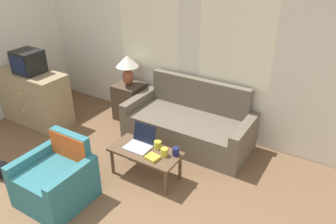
{
  "coord_description": "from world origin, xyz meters",
  "views": [
    {
      "loc": [
        2.2,
        -0.72,
        2.81
      ],
      "look_at": [
        0.16,
        2.62,
        0.75
      ],
      "focal_mm": 35.0,
      "sensor_mm": 36.0,
      "label": 1
    }
  ],
  "objects_px": {
    "cat_black": "(1,169)",
    "couch": "(189,125)",
    "cup_white": "(164,152)",
    "book_red": "(153,157)",
    "coffee_table": "(145,154)",
    "cup_yellow": "(176,151)",
    "laptop": "(140,142)",
    "cup_navy": "(158,145)",
    "television": "(28,62)",
    "armchair": "(58,180)",
    "table_lamp": "(127,65)"
  },
  "relations": [
    {
      "from": "cat_black",
      "to": "couch",
      "type": "bearing_deg",
      "value": -130.48
    },
    {
      "from": "cup_white",
      "to": "book_red",
      "type": "relative_size",
      "value": 0.57
    },
    {
      "from": "coffee_table",
      "to": "cup_yellow",
      "type": "xyz_separation_m",
      "value": [
        0.38,
        0.12,
        0.11
      ]
    },
    {
      "from": "coffee_table",
      "to": "laptop",
      "type": "xyz_separation_m",
      "value": [
        -0.12,
        0.06,
        0.11
      ]
    },
    {
      "from": "cup_navy",
      "to": "cup_white",
      "type": "bearing_deg",
      "value": -31.26
    },
    {
      "from": "cup_navy",
      "to": "book_red",
      "type": "distance_m",
      "value": 0.25
    },
    {
      "from": "television",
      "to": "cup_yellow",
      "type": "xyz_separation_m",
      "value": [
        2.82,
        -0.14,
        -0.63
      ]
    },
    {
      "from": "armchair",
      "to": "cup_white",
      "type": "bearing_deg",
      "value": 45.36
    },
    {
      "from": "laptop",
      "to": "cup_yellow",
      "type": "bearing_deg",
      "value": 6.98
    },
    {
      "from": "couch",
      "to": "television",
      "type": "relative_size",
      "value": 4.51
    },
    {
      "from": "armchair",
      "to": "cat_black",
      "type": "xyz_separation_m",
      "value": [
        -0.99,
        -0.11,
        -0.16
      ]
    },
    {
      "from": "couch",
      "to": "cup_navy",
      "type": "bearing_deg",
      "value": -87.94
    },
    {
      "from": "television",
      "to": "coffee_table",
      "type": "bearing_deg",
      "value": -6.12
    },
    {
      "from": "coffee_table",
      "to": "cup_yellow",
      "type": "height_order",
      "value": "cup_yellow"
    },
    {
      "from": "laptop",
      "to": "television",
      "type": "bearing_deg",
      "value": 175.03
    },
    {
      "from": "television",
      "to": "laptop",
      "type": "relative_size",
      "value": 1.28
    },
    {
      "from": "book_red",
      "to": "television",
      "type": "bearing_deg",
      "value": 172.23
    },
    {
      "from": "cup_yellow",
      "to": "armchair",
      "type": "bearing_deg",
      "value": -135.65
    },
    {
      "from": "laptop",
      "to": "cup_white",
      "type": "height_order",
      "value": "laptop"
    },
    {
      "from": "television",
      "to": "cat_black",
      "type": "relative_size",
      "value": 0.7
    },
    {
      "from": "armchair",
      "to": "laptop",
      "type": "height_order",
      "value": "armchair"
    },
    {
      "from": "table_lamp",
      "to": "laptop",
      "type": "bearing_deg",
      "value": -47.11
    },
    {
      "from": "laptop",
      "to": "cat_black",
      "type": "relative_size",
      "value": 0.55
    },
    {
      "from": "table_lamp",
      "to": "book_red",
      "type": "height_order",
      "value": "table_lamp"
    },
    {
      "from": "cup_yellow",
      "to": "laptop",
      "type": "bearing_deg",
      "value": -173.02
    },
    {
      "from": "laptop",
      "to": "cup_navy",
      "type": "bearing_deg",
      "value": 19.24
    },
    {
      "from": "table_lamp",
      "to": "coffee_table",
      "type": "xyz_separation_m",
      "value": [
        1.18,
        -1.2,
        -0.62
      ]
    },
    {
      "from": "television",
      "to": "armchair",
      "type": "bearing_deg",
      "value": -32.95
    },
    {
      "from": "couch",
      "to": "cat_black",
      "type": "xyz_separation_m",
      "value": [
        -1.72,
        -2.09,
        -0.17
      ]
    },
    {
      "from": "armchair",
      "to": "book_red",
      "type": "relative_size",
      "value": 4.3
    },
    {
      "from": "television",
      "to": "book_red",
      "type": "xyz_separation_m",
      "value": [
        2.61,
        -0.36,
        -0.67
      ]
    },
    {
      "from": "cup_navy",
      "to": "armchair",
      "type": "bearing_deg",
      "value": -126.34
    },
    {
      "from": "couch",
      "to": "cat_black",
      "type": "bearing_deg",
      "value": -129.42
    },
    {
      "from": "couch",
      "to": "table_lamp",
      "type": "distance_m",
      "value": 1.44
    },
    {
      "from": "television",
      "to": "laptop",
      "type": "xyz_separation_m",
      "value": [
        2.32,
        -0.2,
        -0.62
      ]
    },
    {
      "from": "laptop",
      "to": "cup_navy",
      "type": "distance_m",
      "value": 0.23
    },
    {
      "from": "armchair",
      "to": "cup_white",
      "type": "height_order",
      "value": "armchair"
    },
    {
      "from": "cup_yellow",
      "to": "cat_black",
      "type": "distance_m",
      "value": 2.35
    },
    {
      "from": "couch",
      "to": "cup_navy",
      "type": "height_order",
      "value": "couch"
    },
    {
      "from": "book_red",
      "to": "cat_black",
      "type": "height_order",
      "value": "book_red"
    },
    {
      "from": "table_lamp",
      "to": "cup_navy",
      "type": "height_order",
      "value": "table_lamp"
    },
    {
      "from": "couch",
      "to": "cup_navy",
      "type": "distance_m",
      "value": 0.96
    },
    {
      "from": "cup_white",
      "to": "cat_black",
      "type": "height_order",
      "value": "cup_white"
    },
    {
      "from": "couch",
      "to": "coffee_table",
      "type": "relative_size",
      "value": 2.05
    },
    {
      "from": "cup_white",
      "to": "cup_navy",
      "type": "bearing_deg",
      "value": 148.74
    },
    {
      "from": "armchair",
      "to": "cup_navy",
      "type": "distance_m",
      "value": 1.29
    },
    {
      "from": "table_lamp",
      "to": "book_red",
      "type": "distance_m",
      "value": 1.96
    },
    {
      "from": "book_red",
      "to": "armchair",
      "type": "bearing_deg",
      "value": -136.2
    },
    {
      "from": "laptop",
      "to": "book_red",
      "type": "distance_m",
      "value": 0.34
    },
    {
      "from": "table_lamp",
      "to": "coffee_table",
      "type": "relative_size",
      "value": 0.55
    }
  ]
}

